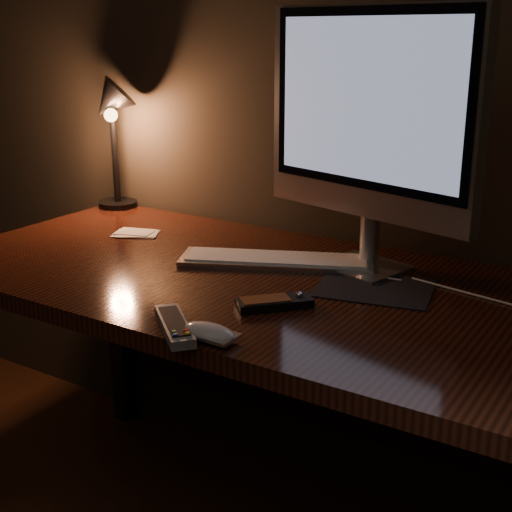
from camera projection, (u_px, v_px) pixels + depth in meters
The scene contains 10 objects.
desk at pixel (276, 320), 1.71m from camera, with size 1.60×0.75×0.75m.
monitor at pixel (369, 119), 1.57m from camera, with size 0.55×0.20×0.59m.
keyboard at pixel (276, 260), 1.71m from camera, with size 0.46×0.13×0.02m, color silver.
mousepad at pixel (375, 288), 1.55m from camera, with size 0.24×0.20×0.00m, color black.
mouse at pixel (209, 335), 1.29m from camera, with size 0.11×0.06×0.02m, color white.
media_remote at pixel (274, 302), 1.44m from camera, with size 0.15×0.15×0.03m.
tv_remote at pixel (175, 325), 1.33m from camera, with size 0.17×0.15×0.02m.
papers at pixel (136, 233), 1.95m from camera, with size 0.12×0.08×0.01m, color white.
desk_lamp at pixel (111, 121), 2.13m from camera, with size 0.21×0.22×0.41m.
cable at pixel (399, 284), 1.57m from camera, with size 0.01×0.01×0.60m, color white.
Camera 1 is at (0.80, 0.57, 1.29)m, focal length 50.00 mm.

